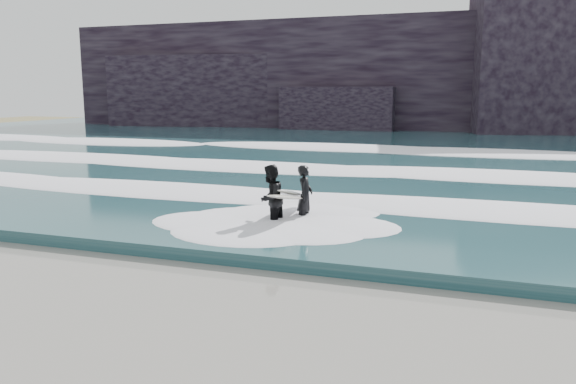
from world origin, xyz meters
name	(u,v)px	position (x,y,z in m)	size (l,w,h in m)	color
ground	(193,329)	(0.00, 0.00, 0.00)	(120.00, 120.00, 0.00)	olive
sea	(413,147)	(0.00, 29.00, 0.15)	(90.00, 52.00, 0.30)	#21484E
headland	(437,76)	(0.00, 46.00, 5.00)	(70.00, 9.00, 10.00)	black
foam_near	(336,199)	(0.00, 9.00, 0.40)	(60.00, 3.20, 0.20)	white
foam_mid	(377,169)	(0.00, 16.00, 0.42)	(60.00, 4.00, 0.24)	white
foam_far	(405,148)	(0.00, 25.00, 0.45)	(60.00, 4.80, 0.30)	white
surfer_left	(301,196)	(-0.43, 6.86, 0.84)	(0.92, 2.14, 1.67)	black
surfer_right	(272,198)	(-0.96, 6.04, 0.88)	(1.14, 2.04, 1.75)	black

